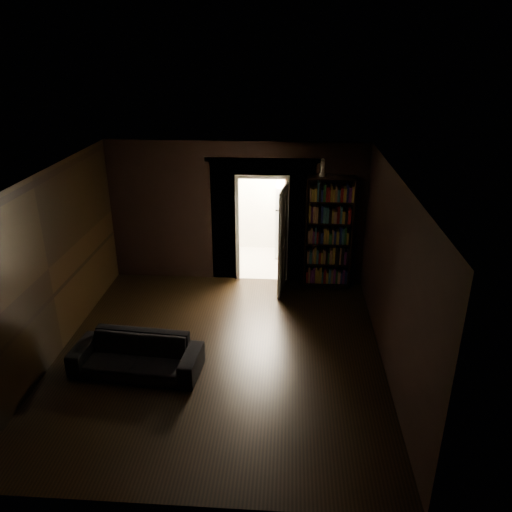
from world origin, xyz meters
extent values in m
plane|color=black|center=(0.00, 0.00, 0.00)|extent=(5.50, 5.50, 0.00)
cube|color=black|center=(-1.23, 2.80, 1.40)|extent=(2.55, 0.10, 2.80)
cube|color=black|center=(1.73, 2.80, 1.40)|extent=(1.55, 0.10, 2.80)
cube|color=black|center=(0.50, 2.80, 2.45)|extent=(0.90, 0.10, 0.70)
cube|color=black|center=(-2.50, 0.00, 1.40)|extent=(0.02, 5.50, 2.80)
cube|color=black|center=(2.50, 0.00, 1.40)|extent=(0.02, 5.50, 2.80)
cube|color=black|center=(0.00, -2.75, 1.40)|extent=(5.00, 0.02, 2.80)
cube|color=beige|center=(0.00, 0.00, 2.80)|extent=(5.00, 5.50, 0.02)
cube|color=silver|center=(0.50, 2.74, 1.05)|extent=(1.04, 0.06, 2.17)
cube|color=#AFA999|center=(0.50, 3.65, -0.05)|extent=(2.20, 1.80, 0.10)
cube|color=beige|center=(0.50, 4.50, 1.20)|extent=(2.20, 0.10, 2.40)
cube|color=beige|center=(-0.55, 3.65, 1.20)|extent=(0.10, 1.60, 2.40)
cube|color=beige|center=(1.55, 3.65, 1.20)|extent=(0.10, 1.60, 2.40)
cube|color=beige|center=(0.50, 3.65, 2.45)|extent=(2.20, 1.80, 0.10)
cube|color=#BD6675|center=(0.50, 4.44, 2.22)|extent=(2.00, 0.04, 0.26)
imported|color=black|center=(-1.15, -0.48, 0.36)|extent=(1.93, 0.97, 0.72)
cube|color=black|center=(1.79, 2.59, 1.10)|extent=(0.93, 0.40, 2.20)
cube|color=white|center=(1.10, 4.11, 0.82)|extent=(0.95, 0.92, 1.65)
cube|color=silver|center=(0.91, 2.31, 1.02)|extent=(0.16, 0.85, 2.05)
cube|color=white|center=(1.61, 2.63, 2.36)|extent=(0.11, 0.11, 0.33)
cube|color=black|center=(1.17, 4.02, 1.77)|extent=(0.58, 0.23, 0.24)
camera|label=1|loc=(1.01, -6.46, 4.48)|focal=35.00mm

